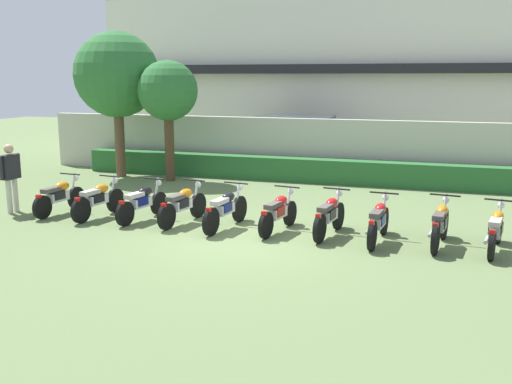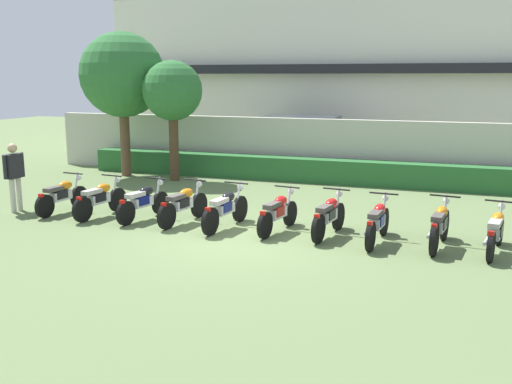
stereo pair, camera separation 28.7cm
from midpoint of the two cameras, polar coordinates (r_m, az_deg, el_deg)
ground at (r=12.07m, az=-1.10°, el=-4.70°), size 60.00×60.00×0.00m
building at (r=26.28m, az=10.87°, el=11.29°), size 21.14×6.50×6.86m
compound_wall at (r=19.23m, az=7.17°, el=4.18°), size 20.09×0.30×1.97m
hedge_row at (r=18.64m, az=6.66°, el=2.09°), size 16.07×0.70×0.75m
parked_car at (r=21.62m, az=5.15°, el=4.87°), size 4.54×2.16×1.89m
tree_near_inspector at (r=20.05m, az=-12.55°, el=11.08°), size 2.80×2.80×4.78m
tree_far_side at (r=18.80m, az=-7.74°, el=9.66°), size 1.89×1.89×3.83m
motorcycle_in_row_0 at (r=15.07m, az=-17.96°, el=-0.32°), size 0.60×1.77×0.94m
motorcycle_in_row_1 at (r=14.38m, az=-14.47°, el=-0.63°), size 0.60×1.82×0.96m
motorcycle_in_row_2 at (r=13.87m, az=-10.41°, el=-0.92°), size 0.62×1.81×0.94m
motorcycle_in_row_3 at (r=13.41m, az=-6.54°, el=-1.19°), size 0.60×1.88×0.96m
motorcycle_in_row_4 at (r=12.88m, az=-2.36°, el=-1.62°), size 0.60×1.95×0.96m
motorcycle_in_row_5 at (r=12.57m, az=2.80°, el=-2.00°), size 0.61×1.78×0.94m
motorcycle_in_row_6 at (r=12.33m, az=7.79°, el=-2.31°), size 0.60×1.80×0.96m
motorcycle_in_row_7 at (r=12.02m, az=12.50°, el=-2.85°), size 0.60×1.88×0.95m
motorcycle_in_row_8 at (r=12.02m, az=18.20°, el=-3.09°), size 0.60×1.85×0.97m
motorcycle_in_row_9 at (r=12.02m, az=23.06°, el=-3.52°), size 0.62×1.83×0.94m
inspector_person at (r=15.54m, az=-22.11°, el=1.89°), size 0.23×0.68×1.70m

